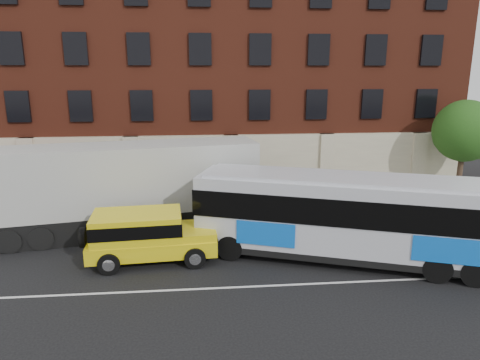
{
  "coord_description": "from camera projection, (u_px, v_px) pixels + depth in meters",
  "views": [
    {
      "loc": [
        -1.9,
        -14.36,
        7.97
      ],
      "look_at": [
        -0.04,
        5.5,
        2.92
      ],
      "focal_mm": 32.51,
      "sensor_mm": 36.0,
      "label": 1
    }
  ],
  "objects": [
    {
      "name": "ground",
      "position": [
        255.0,
        293.0,
        15.99
      ],
      "size": [
        120.0,
        120.0,
        0.0
      ],
      "primitive_type": "plane",
      "color": "black",
      "rests_on": "ground"
    },
    {
      "name": "sidewalk",
      "position": [
        235.0,
        213.0,
        24.66
      ],
      "size": [
        60.0,
        6.0,
        0.15
      ],
      "primitive_type": "cube",
      "color": "gray",
      "rests_on": "ground"
    },
    {
      "name": "kerb",
      "position": [
        240.0,
        233.0,
        21.76
      ],
      "size": [
        60.0,
        0.25,
        0.15
      ],
      "primitive_type": "cube",
      "color": "gray",
      "rests_on": "ground"
    },
    {
      "name": "lane_line",
      "position": [
        253.0,
        286.0,
        16.47
      ],
      "size": [
        60.0,
        0.12,
        0.01
      ],
      "primitive_type": "cube",
      "color": "silver",
      "rests_on": "ground"
    },
    {
      "name": "building",
      "position": [
        225.0,
        76.0,
        30.46
      ],
      "size": [
        30.0,
        12.1,
        15.0
      ],
      "color": "maroon",
      "rests_on": "sidewalk"
    },
    {
      "name": "sign_pole",
      "position": [
        63.0,
        210.0,
        20.8
      ],
      "size": [
        0.3,
        0.2,
        2.5
      ],
      "color": "gray",
      "rests_on": "ground"
    },
    {
      "name": "street_tree",
      "position": [
        465.0,
        133.0,
        25.29
      ],
      "size": [
        3.6,
        3.6,
        6.2
      ],
      "color": "#332419",
      "rests_on": "sidewalk"
    },
    {
      "name": "city_bus",
      "position": [
        356.0,
        215.0,
        18.27
      ],
      "size": [
        13.7,
        7.26,
        3.7
      ],
      "color": "silver",
      "rests_on": "ground"
    },
    {
      "name": "yellow_suv",
      "position": [
        146.0,
        233.0,
        18.45
      ],
      "size": [
        5.75,
        2.79,
        2.16
      ],
      "color": "yellow",
      "rests_on": "ground"
    },
    {
      "name": "shipping_container",
      "position": [
        122.0,
        190.0,
        21.49
      ],
      "size": [
        13.67,
        5.01,
        4.47
      ],
      "color": "black",
      "rests_on": "ground"
    }
  ]
}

